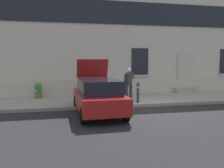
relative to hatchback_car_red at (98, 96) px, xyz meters
The scene contains 11 objects.
ground_plane 2.36m from the hatchback_car_red, ahead, with size 80.00×80.00×0.00m, color #232326.
sidewalk 3.77m from the hatchback_car_red, 53.36° to the left, with size 24.00×3.60×0.15m, color #99968E.
curb_edge 2.58m from the hatchback_car_red, 26.72° to the left, with size 24.00×0.12×0.15m, color gray.
building_facade 6.58m from the hatchback_car_red, 67.87° to the left, with size 24.00×1.52×7.50m.
entrance_stoop 8.06m from the hatchback_car_red, 34.07° to the left, with size 1.61×0.64×0.32m.
hatchback_car_red is the anchor object (origin of this frame).
bollard_near_person 2.74m from the hatchback_car_red, 33.81° to the left, with size 0.15×0.15×1.04m.
person_on_phone 2.92m from the hatchback_car_red, 47.17° to the left, with size 0.51×0.47×1.75m.
planter_olive 4.95m from the hatchback_car_red, 124.16° to the left, with size 0.44×0.44×0.86m.
planter_terracotta 4.26m from the hatchback_car_red, 93.62° to the left, with size 0.44×0.44×0.86m.
planter_charcoal 4.75m from the hatchback_car_red, 61.82° to the left, with size 0.44×0.44×0.86m.
Camera 1 is at (-3.73, -9.91, 2.31)m, focal length 37.89 mm.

